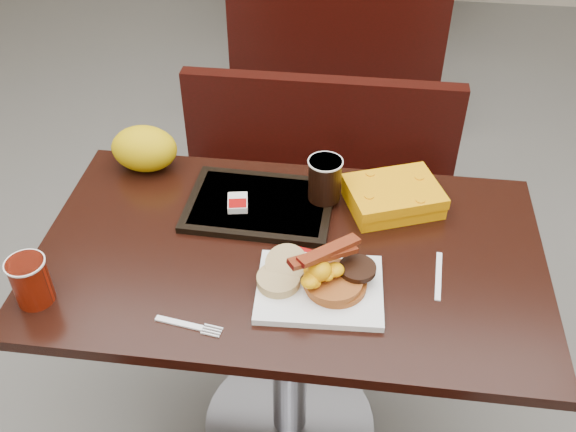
# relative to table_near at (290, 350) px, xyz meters

# --- Properties ---
(floor) EXTENTS (6.00, 7.00, 0.01)m
(floor) POSITION_rel_table_near_xyz_m (0.00, 0.00, -0.38)
(floor) COLOR slate
(floor) RESTS_ON ground
(table_near) EXTENTS (1.20, 0.70, 0.75)m
(table_near) POSITION_rel_table_near_xyz_m (0.00, 0.00, 0.00)
(table_near) COLOR black
(table_near) RESTS_ON floor
(bench_near_n) EXTENTS (1.00, 0.46, 0.72)m
(bench_near_n) POSITION_rel_table_near_xyz_m (0.00, 0.70, -0.02)
(bench_near_n) COLOR black
(bench_near_n) RESTS_ON floor
(bench_far_s) EXTENTS (1.00, 0.46, 0.72)m
(bench_far_s) POSITION_rel_table_near_xyz_m (0.00, 1.90, -0.02)
(bench_far_s) COLOR black
(bench_far_s) RESTS_ON floor
(platter) EXTENTS (0.29, 0.23, 0.02)m
(platter) POSITION_rel_table_near_xyz_m (0.08, -0.13, 0.38)
(platter) COLOR white
(platter) RESTS_ON table_near
(pancake_stack) EXTENTS (0.17, 0.17, 0.03)m
(pancake_stack) POSITION_rel_table_near_xyz_m (0.12, -0.12, 0.41)
(pancake_stack) COLOR #924018
(pancake_stack) RESTS_ON platter
(sausage_patty) EXTENTS (0.10, 0.10, 0.01)m
(sausage_patty) POSITION_rel_table_near_xyz_m (0.16, -0.09, 0.43)
(sausage_patty) COLOR black
(sausage_patty) RESTS_ON pancake_stack
(scrambled_eggs) EXTENTS (0.10, 0.09, 0.05)m
(scrambled_eggs) POSITION_rel_table_near_xyz_m (0.08, -0.13, 0.44)
(scrambled_eggs) COLOR #FFAD05
(scrambled_eggs) RESTS_ON pancake_stack
(bacon_strips) EXTENTS (0.18, 0.16, 0.01)m
(bacon_strips) POSITION_rel_table_near_xyz_m (0.09, -0.11, 0.48)
(bacon_strips) COLOR #400405
(bacon_strips) RESTS_ON scrambled_eggs
(muffin_bottom) EXTENTS (0.12, 0.12, 0.02)m
(muffin_bottom) POSITION_rel_table_near_xyz_m (-0.01, -0.13, 0.40)
(muffin_bottom) COLOR tan
(muffin_bottom) RESTS_ON platter
(muffin_top) EXTENTS (0.11, 0.11, 0.06)m
(muffin_top) POSITION_rel_table_near_xyz_m (0.00, -0.09, 0.41)
(muffin_top) COLOR tan
(muffin_top) RESTS_ON platter
(coffee_cup_near) EXTENTS (0.09, 0.09, 0.11)m
(coffee_cup_near) POSITION_rel_table_near_xyz_m (-0.53, -0.23, 0.43)
(coffee_cup_near) COLOR #8E1505
(coffee_cup_near) RESTS_ON table_near
(fork) EXTENTS (0.15, 0.05, 0.00)m
(fork) POSITION_rel_table_near_xyz_m (-0.20, -0.26, 0.38)
(fork) COLOR white
(fork) RESTS_ON table_near
(knife) EXTENTS (0.02, 0.16, 0.00)m
(knife) POSITION_rel_table_near_xyz_m (0.35, -0.04, 0.38)
(knife) COLOR white
(knife) RESTS_ON table_near
(condiment_syrup) EXTENTS (0.04, 0.04, 0.01)m
(condiment_syrup) POSITION_rel_table_near_xyz_m (-0.00, 0.04, 0.38)
(condiment_syrup) COLOR #B96207
(condiment_syrup) RESTS_ON table_near
(condiment_ketchup) EXTENTS (0.04, 0.04, 0.01)m
(condiment_ketchup) POSITION_rel_table_near_xyz_m (0.03, -0.01, 0.38)
(condiment_ketchup) COLOR #8C0504
(condiment_ketchup) RESTS_ON table_near
(tray) EXTENTS (0.38, 0.27, 0.02)m
(tray) POSITION_rel_table_near_xyz_m (-0.10, 0.15, 0.38)
(tray) COLOR black
(tray) RESTS_ON table_near
(hashbrown_sleeve_left) EXTENTS (0.06, 0.07, 0.02)m
(hashbrown_sleeve_left) POSITION_rel_table_near_xyz_m (-0.15, 0.13, 0.40)
(hashbrown_sleeve_left) COLOR silver
(hashbrown_sleeve_left) RESTS_ON tray
(coffee_cup_far) EXTENTS (0.09, 0.09, 0.11)m
(coffee_cup_far) POSITION_rel_table_near_xyz_m (0.06, 0.19, 0.45)
(coffee_cup_far) COLOR black
(coffee_cup_far) RESTS_ON tray
(clamshell) EXTENTS (0.27, 0.24, 0.06)m
(clamshell) POSITION_rel_table_near_xyz_m (0.24, 0.20, 0.41)
(clamshell) COLOR orange
(clamshell) RESTS_ON table_near
(paper_bag) EXTENTS (0.20, 0.17, 0.12)m
(paper_bag) POSITION_rel_table_near_xyz_m (-0.43, 0.28, 0.44)
(paper_bag) COLOR #D59807
(paper_bag) RESTS_ON table_near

